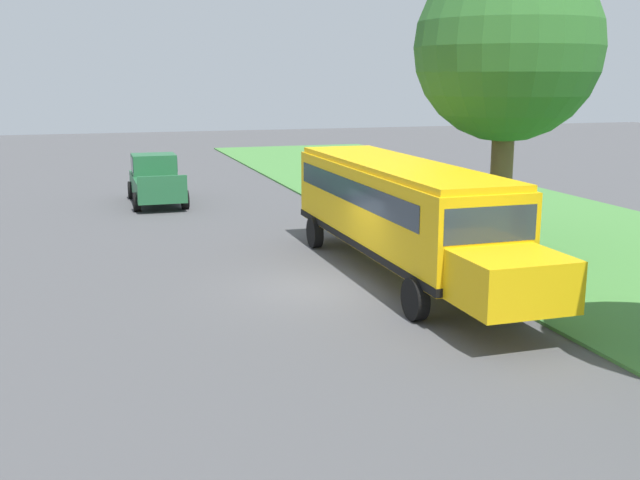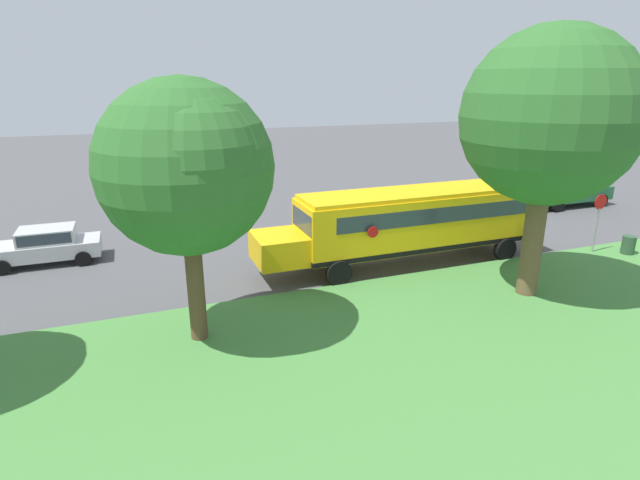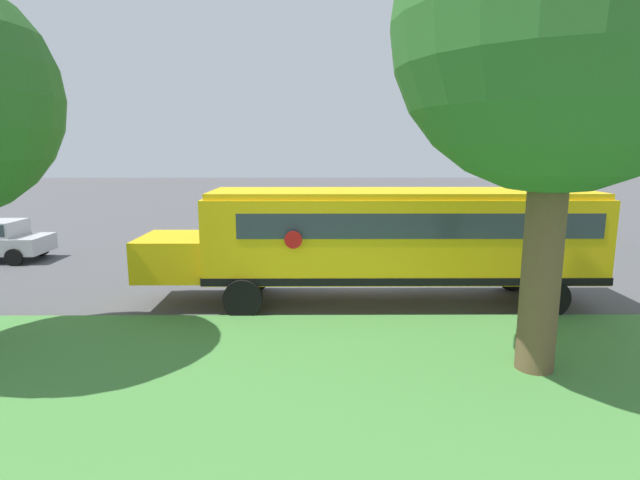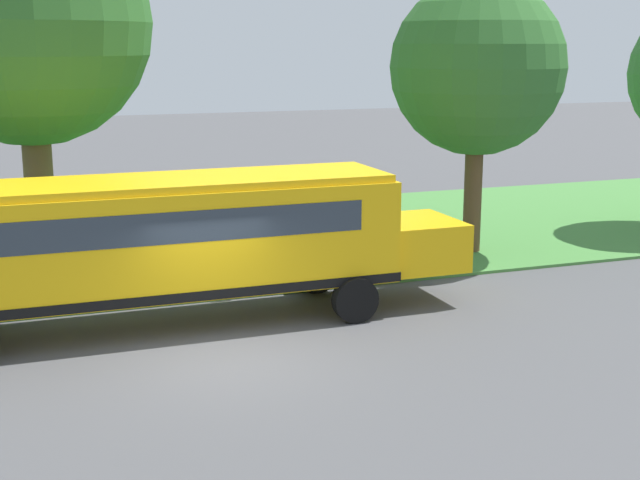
{
  "view_description": "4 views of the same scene",
  "coord_description": "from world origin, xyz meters",
  "views": [
    {
      "loc": [
        5.62,
        18.29,
        5.48
      ],
      "look_at": [
        0.04,
        0.5,
        1.42
      ],
      "focal_mm": 42.0,
      "sensor_mm": 36.0,
      "label": 1
    },
    {
      "loc": [
        -20.24,
        10.23,
        7.57
      ],
      "look_at": [
        -2.25,
        3.36,
        1.35
      ],
      "focal_mm": 28.0,
      "sensor_mm": 36.0,
      "label": 2
    },
    {
      "loc": [
        -16.2,
        1.31,
        4.26
      ],
      "look_at": [
        -0.21,
        1.22,
        1.34
      ],
      "focal_mm": 28.0,
      "sensor_mm": 36.0,
      "label": 3
    },
    {
      "loc": [
        15.67,
        -3.87,
        5.93
      ],
      "look_at": [
        -2.27,
        2.72,
        1.68
      ],
      "focal_mm": 50.0,
      "sensor_mm": 36.0,
      "label": 4
    }
  ],
  "objects": [
    {
      "name": "oak_tree_beside_bus",
      "position": [
        -7.14,
        -2.91,
        6.38
      ],
      "size": [
        5.88,
        5.88,
        9.33
      ],
      "color": "brown",
      "rests_on": "ground"
    },
    {
      "name": "stop_sign",
      "position": [
        -4.6,
        -9.04,
        1.74
      ],
      "size": [
        0.08,
        0.68,
        2.74
      ],
      "color": "gray",
      "rests_on": "ground"
    },
    {
      "name": "school_bus",
      "position": [
        -2.66,
        -0.69,
        1.92
      ],
      "size": [
        2.84,
        12.42,
        3.16
      ],
      "color": "yellow",
      "rests_on": "ground"
    },
    {
      "name": "car_silver_nearest",
      "position": [
        2.8,
        13.97,
        0.88
      ],
      "size": [
        2.02,
        4.4,
        1.56
      ],
      "color": "#B7B7BC",
      "rests_on": "ground"
    },
    {
      "name": "trash_bin",
      "position": [
        -5.37,
        -10.27,
        0.45
      ],
      "size": [
        0.56,
        0.56,
        0.9
      ],
      "primitive_type": "cylinder",
      "color": "#2D4C33",
      "rests_on": "ground"
    },
    {
      "name": "ground_plane",
      "position": [
        0.0,
        0.0,
        0.0
      ],
      "size": [
        120.0,
        120.0,
        0.0
      ],
      "primitive_type": "plane",
      "color": "#4C4C4F"
    },
    {
      "name": "grass_verge",
      "position": [
        -10.0,
        0.0,
        0.04
      ],
      "size": [
        12.0,
        80.0,
        0.08
      ],
      "primitive_type": "cube",
      "color": "#47843D",
      "rests_on": "ground"
    },
    {
      "name": "oak_tree_roadside_mid",
      "position": [
        -6.45,
        8.76,
        5.33
      ],
      "size": [
        4.87,
        4.86,
        7.7
      ],
      "color": "brown",
      "rests_on": "ground"
    },
    {
      "name": "pickup_truck",
      "position": [
        2.7,
        -15.38,
        1.07
      ],
      "size": [
        2.28,
        5.4,
        2.1
      ],
      "color": "#236038",
      "rests_on": "ground"
    }
  ]
}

